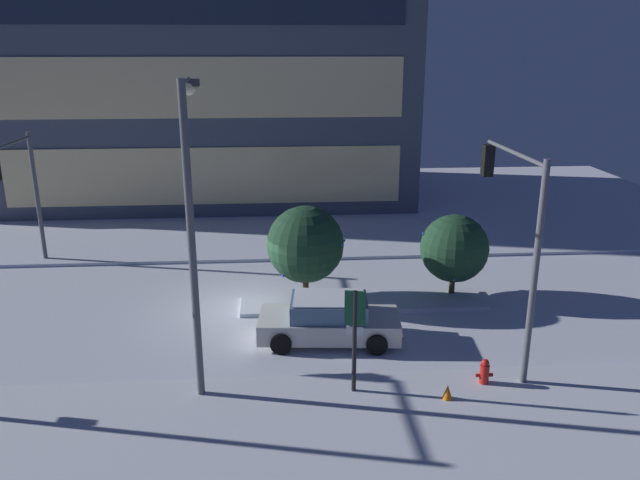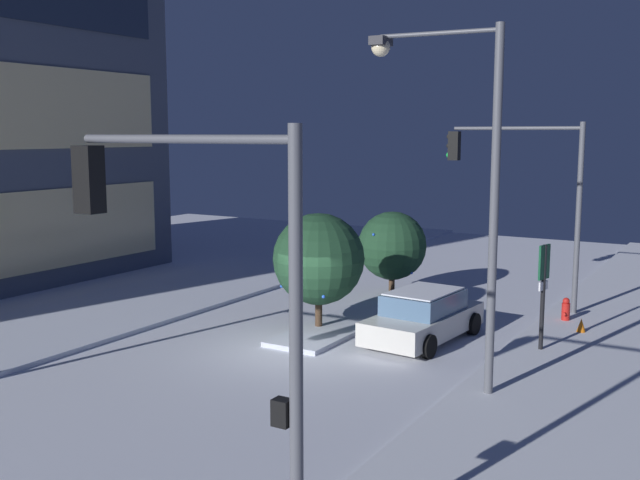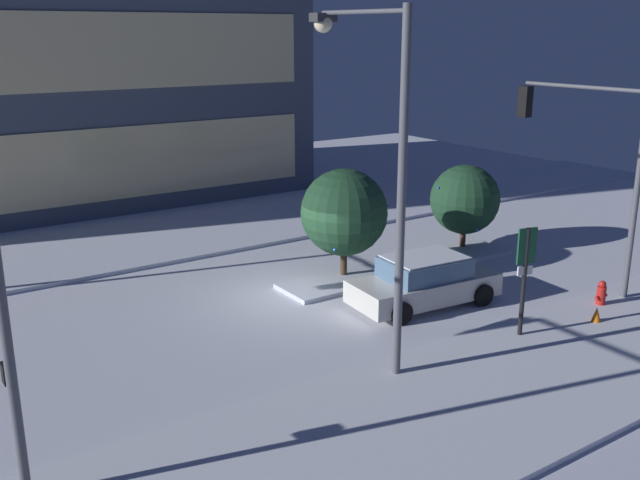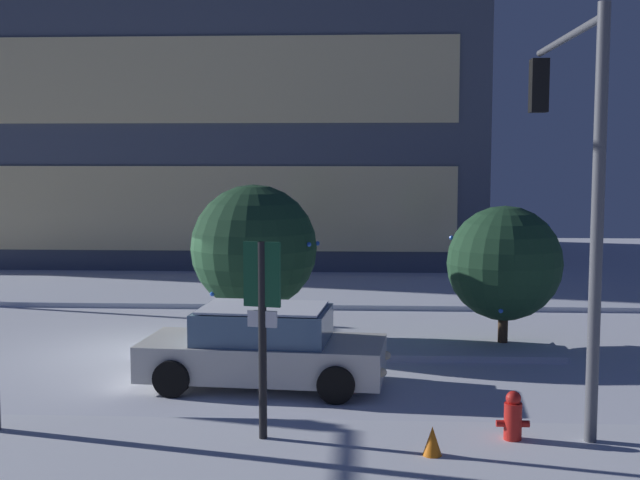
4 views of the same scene
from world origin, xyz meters
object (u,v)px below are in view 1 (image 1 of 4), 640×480
object	(u,v)px
street_lamp_arched	(191,196)
construction_cone	(447,394)
parking_info_sign	(355,330)
decorated_tree_median	(305,244)
traffic_light_corner_near_right	(513,215)
traffic_light_corner_far_left	(19,180)
fire_hydrant	(484,374)
car_near	(329,320)
decorated_tree_left_of_median	(454,248)

from	to	relation	value
street_lamp_arched	construction_cone	size ratio (longest dim) A/B	15.17
parking_info_sign	decorated_tree_median	bearing A→B (deg)	21.13
traffic_light_corner_near_right	construction_cone	world-z (taller)	traffic_light_corner_near_right
traffic_light_corner_far_left	construction_cone	distance (m)	18.53
decorated_tree_median	traffic_light_corner_far_left	bearing A→B (deg)	161.47
traffic_light_corner_far_left	fire_hydrant	xyz separation A→B (m)	(15.79, -10.12, -3.53)
fire_hydrant	traffic_light_corner_near_right	bearing A→B (deg)	57.99
traffic_light_corner_far_left	car_near	bearing A→B (deg)	59.44
parking_info_sign	decorated_tree_left_of_median	world-z (taller)	decorated_tree_left_of_median
decorated_tree_left_of_median	fire_hydrant	bearing A→B (deg)	-97.97
decorated_tree_median	decorated_tree_left_of_median	world-z (taller)	decorated_tree_median
parking_info_sign	decorated_tree_left_of_median	xyz separation A→B (m)	(4.55, 6.62, -0.05)
fire_hydrant	traffic_light_corner_far_left	bearing A→B (deg)	147.35
construction_cone	parking_info_sign	bearing A→B (deg)	166.38
traffic_light_corner_far_left	decorated_tree_median	bearing A→B (deg)	71.47
decorated_tree_median	fire_hydrant	bearing A→B (deg)	-54.12
car_near	parking_info_sign	distance (m)	3.55
decorated_tree_left_of_median	car_near	bearing A→B (deg)	-146.07
street_lamp_arched	decorated_tree_median	size ratio (longest dim) A/B	2.30
parking_info_sign	street_lamp_arched	bearing A→B (deg)	89.94
decorated_tree_median	parking_info_sign	bearing A→B (deg)	-81.52
traffic_light_corner_far_left	decorated_tree_median	size ratio (longest dim) A/B	1.56
parking_info_sign	decorated_tree_median	size ratio (longest dim) A/B	0.84
car_near	decorated_tree_left_of_median	world-z (taller)	decorated_tree_left_of_median
traffic_light_corner_far_left	traffic_light_corner_near_right	world-z (taller)	traffic_light_corner_near_right
decorated_tree_left_of_median	traffic_light_corner_near_right	bearing A→B (deg)	-87.54
decorated_tree_median	construction_cone	distance (m)	8.10
car_near	decorated_tree_left_of_median	bearing A→B (deg)	38.92
fire_hydrant	decorated_tree_left_of_median	size ratio (longest dim) A/B	0.27
decorated_tree_median	decorated_tree_left_of_median	xyz separation A→B (m)	(5.52, 0.11, -0.32)
traffic_light_corner_near_right	decorated_tree_left_of_median	bearing A→B (deg)	2.46
street_lamp_arched	construction_cone	world-z (taller)	street_lamp_arched
street_lamp_arched	fire_hydrant	bearing A→B (deg)	-99.87
car_near	decorated_tree_median	distance (m)	3.59
traffic_light_corner_near_right	street_lamp_arched	bearing A→B (deg)	96.24
parking_info_sign	decorated_tree_left_of_median	distance (m)	8.03
parking_info_sign	construction_cone	size ratio (longest dim) A/B	5.52
street_lamp_arched	parking_info_sign	distance (m)	5.47
traffic_light_corner_far_left	decorated_tree_left_of_median	world-z (taller)	traffic_light_corner_far_left
construction_cone	car_near	bearing A→B (deg)	125.76
traffic_light_corner_far_left	construction_cone	size ratio (longest dim) A/B	10.29
car_near	parking_info_sign	size ratio (longest dim) A/B	1.54
fire_hydrant	decorated_tree_median	distance (m)	8.07
decorated_tree_left_of_median	construction_cone	bearing A→B (deg)	-106.47
traffic_light_corner_near_right	car_near	bearing A→B (deg)	74.81
decorated_tree_left_of_median	street_lamp_arched	bearing A→B (deg)	-146.85
street_lamp_arched	parking_info_sign	world-z (taller)	street_lamp_arched
fire_hydrant	decorated_tree_left_of_median	xyz separation A→B (m)	(0.91, 6.48, 1.49)
fire_hydrant	decorated_tree_median	bearing A→B (deg)	125.88
decorated_tree_median	decorated_tree_left_of_median	size ratio (longest dim) A/B	1.14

